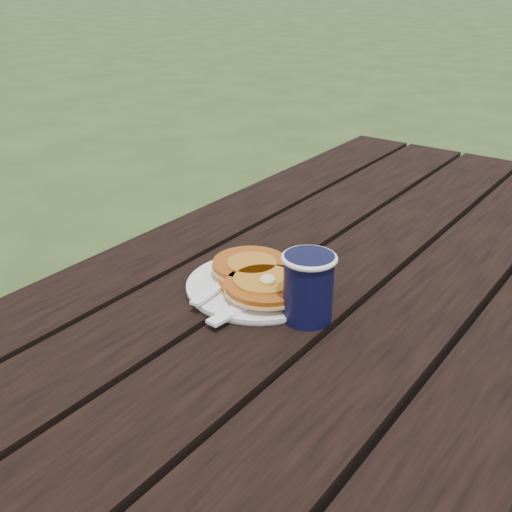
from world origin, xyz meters
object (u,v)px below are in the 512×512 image
Objects in this scene: plate at (259,287)px; pancake_stack at (258,278)px; picnic_table at (300,483)px; coffee_cup at (308,283)px.

plate is 1.19× the size of pancake_stack.
picnic_table is 8.27× the size of plate.
coffee_cup is at bearing -13.46° from pancake_stack.
picnic_table is 9.80× the size of pancake_stack.
pancake_stack is at bearing 166.54° from coffee_cup.
plate reaches higher than picnic_table.
plate is 2.18× the size of coffee_cup.
coffee_cup reaches higher than picnic_table.
plate is at bearing 123.26° from pancake_stack.
picnic_table is at bearing 22.93° from plate.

